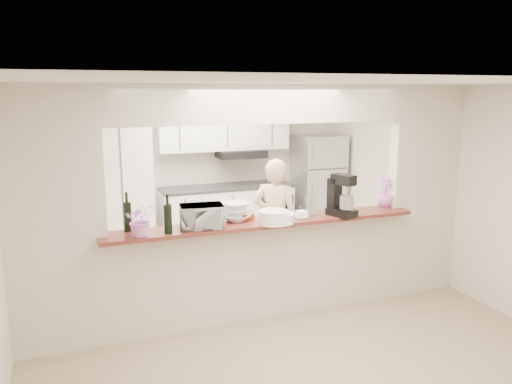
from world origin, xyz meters
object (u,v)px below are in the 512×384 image
stand_mixer (341,197)px  person (275,223)px  refrigerator (318,185)px  toaster_oven (202,216)px

stand_mixer → person: 1.12m
refrigerator → toaster_oven: bearing=-135.3°
toaster_oven → person: 1.52m
person → toaster_oven: bearing=78.1°
refrigerator → person: bearing=-130.4°
refrigerator → toaster_oven: size_ratio=4.03×
stand_mixer → person: person is taller
toaster_oven → stand_mixer: size_ratio=0.92×
toaster_oven → person: person is taller
refrigerator → stand_mixer: refrigerator is taller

